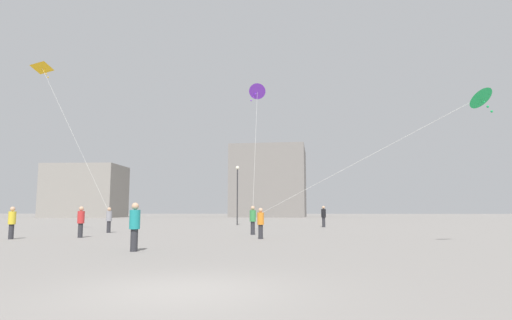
{
  "coord_description": "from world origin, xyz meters",
  "views": [
    {
      "loc": [
        1.93,
        -7.9,
        1.49
      ],
      "look_at": [
        0.0,
        21.09,
        4.93
      ],
      "focal_mm": 29.51,
      "sensor_mm": 36.0,
      "label": 1
    }
  ],
  "objects_px": {
    "kite_emerald_diamond": "(477,99)",
    "building_left_hall": "(86,191)",
    "person_in_grey": "(109,219)",
    "person_in_black": "(324,215)",
    "person_in_orange": "(261,222)",
    "building_centre_hall": "(270,182)",
    "person_in_teal": "(135,225)",
    "person_in_yellow": "(12,221)",
    "kite_amber_delta": "(44,72)",
    "lamppost_east": "(237,186)",
    "person_in_green": "(253,219)",
    "kite_violet_diamond": "(257,92)",
    "person_in_red": "(81,220)"
  },
  "relations": [
    {
      "from": "person_in_orange",
      "to": "person_in_yellow",
      "type": "relative_size",
      "value": 0.96
    },
    {
      "from": "person_in_red",
      "to": "person_in_grey",
      "type": "distance_m",
      "value": 4.85
    },
    {
      "from": "kite_emerald_diamond",
      "to": "building_centre_hall",
      "type": "height_order",
      "value": "building_centre_hall"
    },
    {
      "from": "person_in_grey",
      "to": "person_in_black",
      "type": "xyz_separation_m",
      "value": [
        14.84,
        9.9,
        0.1
      ]
    },
    {
      "from": "building_left_hall",
      "to": "lamppost_east",
      "type": "relative_size",
      "value": 2.42
    },
    {
      "from": "person_in_yellow",
      "to": "person_in_grey",
      "type": "distance_m",
      "value": 6.67
    },
    {
      "from": "person_in_green",
      "to": "kite_violet_diamond",
      "type": "bearing_deg",
      "value": 90.22
    },
    {
      "from": "person_in_yellow",
      "to": "building_centre_hall",
      "type": "height_order",
      "value": "building_centre_hall"
    },
    {
      "from": "building_left_hall",
      "to": "building_centre_hall",
      "type": "bearing_deg",
      "value": 14.72
    },
    {
      "from": "person_in_green",
      "to": "lamppost_east",
      "type": "height_order",
      "value": "lamppost_east"
    },
    {
      "from": "person_in_yellow",
      "to": "building_left_hall",
      "type": "distance_m",
      "value": 64.67
    },
    {
      "from": "person_in_green",
      "to": "kite_amber_delta",
      "type": "height_order",
      "value": "kite_amber_delta"
    },
    {
      "from": "person_in_orange",
      "to": "person_in_black",
      "type": "bearing_deg",
      "value": 150.3
    },
    {
      "from": "person_in_yellow",
      "to": "person_in_black",
      "type": "relative_size",
      "value": 0.91
    },
    {
      "from": "person_in_grey",
      "to": "lamppost_east",
      "type": "xyz_separation_m",
      "value": [
        6.86,
        14.14,
        2.9
      ]
    },
    {
      "from": "person_in_orange",
      "to": "building_centre_hall",
      "type": "distance_m",
      "value": 68.22
    },
    {
      "from": "person_in_green",
      "to": "kite_emerald_diamond",
      "type": "bearing_deg",
      "value": -30.72
    },
    {
      "from": "person_in_red",
      "to": "kite_emerald_diamond",
      "type": "bearing_deg",
      "value": -52.6
    },
    {
      "from": "person_in_orange",
      "to": "kite_amber_delta",
      "type": "xyz_separation_m",
      "value": [
        -15.47,
        5.47,
        10.22
      ]
    },
    {
      "from": "person_in_red",
      "to": "kite_amber_delta",
      "type": "xyz_separation_m",
      "value": [
        -5.74,
        5.15,
        10.17
      ]
    },
    {
      "from": "person_in_red",
      "to": "building_left_hall",
      "type": "relative_size",
      "value": 0.12
    },
    {
      "from": "kite_violet_diamond",
      "to": "building_left_hall",
      "type": "height_order",
      "value": "building_left_hall"
    },
    {
      "from": "person_in_black",
      "to": "kite_emerald_diamond",
      "type": "bearing_deg",
      "value": -17.42
    },
    {
      "from": "person_in_black",
      "to": "person_in_orange",
      "type": "bearing_deg",
      "value": -48.57
    },
    {
      "from": "person_in_orange",
      "to": "kite_amber_delta",
      "type": "relative_size",
      "value": 0.15
    },
    {
      "from": "person_in_black",
      "to": "kite_emerald_diamond",
      "type": "relative_size",
      "value": 0.18
    },
    {
      "from": "person_in_orange",
      "to": "person_in_red",
      "type": "distance_m",
      "value": 9.74
    },
    {
      "from": "person_in_grey",
      "to": "person_in_green",
      "type": "distance_m",
      "value": 9.67
    },
    {
      "from": "kite_amber_delta",
      "to": "building_centre_hall",
      "type": "relative_size",
      "value": 0.57
    },
    {
      "from": "person_in_red",
      "to": "person_in_green",
      "type": "height_order",
      "value": "person_in_green"
    },
    {
      "from": "person_in_orange",
      "to": "building_centre_hall",
      "type": "height_order",
      "value": "building_centre_hall"
    },
    {
      "from": "kite_emerald_diamond",
      "to": "person_in_teal",
      "type": "bearing_deg",
      "value": -168.25
    },
    {
      "from": "kite_amber_delta",
      "to": "building_left_hall",
      "type": "distance_m",
      "value": 57.76
    },
    {
      "from": "person_in_teal",
      "to": "person_in_yellow",
      "type": "bearing_deg",
      "value": 132.07
    },
    {
      "from": "person_in_grey",
      "to": "kite_amber_delta",
      "type": "relative_size",
      "value": 0.16
    },
    {
      "from": "person_in_teal",
      "to": "building_centre_hall",
      "type": "distance_m",
      "value": 75.03
    },
    {
      "from": "lamppost_east",
      "to": "kite_amber_delta",
      "type": "bearing_deg",
      "value": -131.25
    },
    {
      "from": "person_in_yellow",
      "to": "person_in_black",
      "type": "xyz_separation_m",
      "value": [
        17.32,
        16.1,
        0.09
      ]
    },
    {
      "from": "person_in_green",
      "to": "kite_violet_diamond",
      "type": "xyz_separation_m",
      "value": [
        0.17,
        1.6,
        8.32
      ]
    },
    {
      "from": "person_in_orange",
      "to": "kite_emerald_diamond",
      "type": "relative_size",
      "value": 0.16
    },
    {
      "from": "person_in_orange",
      "to": "person_in_black",
      "type": "height_order",
      "value": "person_in_black"
    },
    {
      "from": "kite_emerald_diamond",
      "to": "building_left_hall",
      "type": "bearing_deg",
      "value": 127.03
    },
    {
      "from": "kite_amber_delta",
      "to": "lamppost_east",
      "type": "height_order",
      "value": "kite_amber_delta"
    },
    {
      "from": "person_in_grey",
      "to": "kite_amber_delta",
      "type": "distance_m",
      "value": 11.46
    },
    {
      "from": "person_in_red",
      "to": "kite_emerald_diamond",
      "type": "distance_m",
      "value": 20.31
    },
    {
      "from": "person_in_orange",
      "to": "building_left_hall",
      "type": "xyz_separation_m",
      "value": [
        -37.71,
        58.44,
        4.22
      ]
    },
    {
      "from": "person_in_yellow",
      "to": "person_in_green",
      "type": "bearing_deg",
      "value": 92.84
    },
    {
      "from": "kite_amber_delta",
      "to": "building_left_hall",
      "type": "xyz_separation_m",
      "value": [
        -22.24,
        52.97,
        -5.99
      ]
    },
    {
      "from": "kite_emerald_diamond",
      "to": "lamppost_east",
      "type": "xyz_separation_m",
      "value": [
        -12.76,
        23.29,
        -2.34
      ]
    },
    {
      "from": "person_in_black",
      "to": "building_left_hall",
      "type": "xyz_separation_m",
      "value": [
        -42.33,
        43.39,
        4.09
      ]
    }
  ]
}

